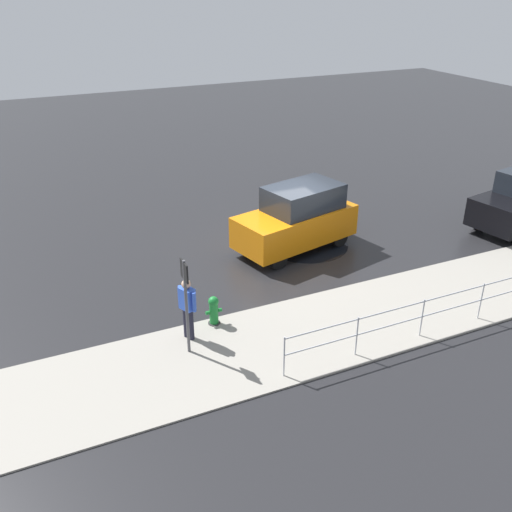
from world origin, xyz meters
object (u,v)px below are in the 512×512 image
Objects in this scene: moving_hatchback at (297,218)px; pedestrian at (187,305)px; fire_hydrant at (214,311)px; sign_post at (186,294)px.

moving_hatchback is 2.58× the size of pedestrian.
fire_hydrant is 1.01m from pedestrian.
moving_hatchback reaches higher than pedestrian.
pedestrian reaches higher than fire_hydrant.
sign_post reaches higher than moving_hatchback.
fire_hydrant is at bearing -156.40° from pedestrian.
pedestrian is at bearing -108.99° from sign_post.
pedestrian is 0.84m from sign_post.
moving_hatchback is 1.74× the size of sign_post.
fire_hydrant is 0.50× the size of pedestrian.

